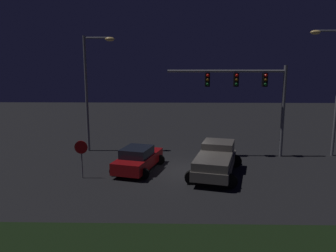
{
  "coord_description": "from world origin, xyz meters",
  "views": [
    {
      "loc": [
        -0.77,
        -19.2,
        6.27
      ],
      "look_at": [
        -1.18,
        0.33,
        2.74
      ],
      "focal_mm": 34.06,
      "sensor_mm": 36.0,
      "label": 1
    }
  ],
  "objects": [
    {
      "name": "car_sedan",
      "position": [
        -3.03,
        -0.11,
        0.74
      ],
      "size": [
        3.2,
        4.72,
        1.51
      ],
      "rotation": [
        0.0,
        0.0,
        1.31
      ],
      "color": "maroon",
      "rests_on": "ground_plane"
    },
    {
      "name": "street_lamp_left",
      "position": [
        -6.98,
        4.64,
        5.37
      ],
      "size": [
        2.34,
        0.44,
        8.63
      ],
      "color": "slate",
      "rests_on": "ground_plane"
    },
    {
      "name": "ground_plane",
      "position": [
        0.0,
        0.0,
        0.0
      ],
      "size": [
        80.0,
        80.0,
        0.0
      ],
      "primitive_type": "plane",
      "color": "black"
    },
    {
      "name": "traffic_signal_gantry",
      "position": [
        4.47,
        3.32,
        4.9
      ],
      "size": [
        8.32,
        0.56,
        6.5
      ],
      "color": "slate",
      "rests_on": "ground_plane"
    },
    {
      "name": "pickup_truck",
      "position": [
        1.72,
        -0.76,
        1.0
      ],
      "size": [
        3.78,
        5.73,
        1.8
      ],
      "rotation": [
        0.0,
        0.0,
        1.31
      ],
      "color": "#514C47",
      "rests_on": "ground_plane"
    },
    {
      "name": "street_lamp_right",
      "position": [
        10.34,
        3.6,
        5.55
      ],
      "size": [
        2.34,
        0.44,
        8.97
      ],
      "color": "slate",
      "rests_on": "ground_plane"
    },
    {
      "name": "stop_sign",
      "position": [
        -6.11,
        -1.64,
        1.56
      ],
      "size": [
        0.76,
        0.08,
        2.23
      ],
      "color": "slate",
      "rests_on": "ground_plane"
    }
  ]
}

